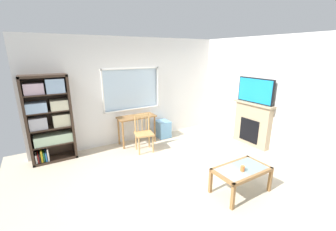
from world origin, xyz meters
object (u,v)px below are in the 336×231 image
object	(u,v)px
bookshelf	(49,117)
plastic_drawer_unit	(163,129)
sippy_cup	(243,168)
fireplace	(252,124)
desk_under_window	(137,121)
wooden_chair	(144,133)
tv	(255,91)
coffee_table	(241,172)

from	to	relation	value
bookshelf	plastic_drawer_unit	world-z (taller)	bookshelf
bookshelf	sippy_cup	size ratio (longest dim) A/B	21.14
plastic_drawer_unit	sippy_cup	xyz separation A→B (m)	(-0.20, -3.01, 0.26)
bookshelf	fireplace	xyz separation A→B (m)	(4.49, -1.72, -0.45)
fireplace	desk_under_window	bearing A→B (deg)	147.51
wooden_chair	tv	bearing A→B (deg)	-23.20
wooden_chair	plastic_drawer_unit	distance (m)	1.05
bookshelf	fireplace	distance (m)	4.83
bookshelf	coffee_table	xyz separation A→B (m)	(2.63, -3.01, -0.63)
wooden_chair	coffee_table	size ratio (longest dim) A/B	0.94
bookshelf	tv	world-z (taller)	bookshelf
desk_under_window	plastic_drawer_unit	distance (m)	0.90
desk_under_window	tv	world-z (taller)	tv
coffee_table	sippy_cup	world-z (taller)	sippy_cup
sippy_cup	bookshelf	bearing A→B (deg)	130.03
desk_under_window	sippy_cup	xyz separation A→B (m)	(0.61, -2.96, -0.12)
tv	sippy_cup	xyz separation A→B (m)	(-1.90, -1.35, -0.93)
wooden_chair	fireplace	bearing A→B (deg)	-23.05
desk_under_window	coffee_table	bearing A→B (deg)	-77.08
fireplace	tv	world-z (taller)	tv
fireplace	coffee_table	size ratio (longest dim) A/B	1.17
sippy_cup	wooden_chair	bearing A→B (deg)	104.97
plastic_drawer_unit	desk_under_window	bearing A→B (deg)	-176.47
desk_under_window	tv	size ratio (longest dim) A/B	0.99
plastic_drawer_unit	sippy_cup	world-z (taller)	sippy_cup
desk_under_window	tv	xyz separation A→B (m)	(2.51, -1.61, 0.81)
tv	coffee_table	world-z (taller)	tv
wooden_chair	plastic_drawer_unit	world-z (taller)	wooden_chair
wooden_chair	bookshelf	bearing A→B (deg)	162.07
desk_under_window	bookshelf	bearing A→B (deg)	176.87
desk_under_window	coffee_table	world-z (taller)	desk_under_window
bookshelf	wooden_chair	world-z (taller)	bookshelf
wooden_chair	sippy_cup	world-z (taller)	wooden_chair
wooden_chair	fireplace	world-z (taller)	fireplace
desk_under_window	fireplace	bearing A→B (deg)	-32.49
desk_under_window	tv	distance (m)	3.09
tv	coffee_table	bearing A→B (deg)	-145.06
fireplace	tv	bearing A→B (deg)	-180.00
tv	fireplace	bearing A→B (deg)	0.00
wooden_chair	coffee_table	world-z (taller)	wooden_chair
plastic_drawer_unit	tv	world-z (taller)	tv
desk_under_window	plastic_drawer_unit	size ratio (longest dim) A/B	2.10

